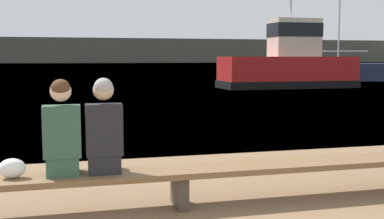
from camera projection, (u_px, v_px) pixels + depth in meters
water_surface at (71, 64)px, 123.69m from camera, size 240.00×240.00×0.00m
far_shoreline at (70, 50)px, 157.91m from camera, size 600.00×12.00×8.08m
bench_main at (179, 175)px, 5.56m from camera, size 6.79×0.55×0.45m
person_left at (62, 133)px, 5.18m from camera, size 0.40×0.40×1.05m
person_right at (104, 131)px, 5.29m from camera, size 0.40×0.40×1.06m
shopping_bag at (12, 168)px, 5.10m from camera, size 0.28×0.18×0.21m
tugboat_red at (289, 66)px, 27.59m from camera, size 7.88×2.78×6.42m
moored_sailboat at (344, 72)px, 36.10m from camera, size 10.16×5.33×9.25m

